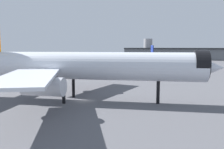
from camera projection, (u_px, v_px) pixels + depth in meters
name	position (u px, v px, depth m)	size (l,w,h in m)	color
ground	(84.00, 101.00, 57.58)	(900.00, 900.00, 0.00)	#56565B
airliner_near_gate	(78.00, 66.00, 57.19)	(62.96, 56.16, 18.80)	silver
airliner_far_taxiway	(146.00, 58.00, 154.41)	(36.79, 41.34, 13.81)	silver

